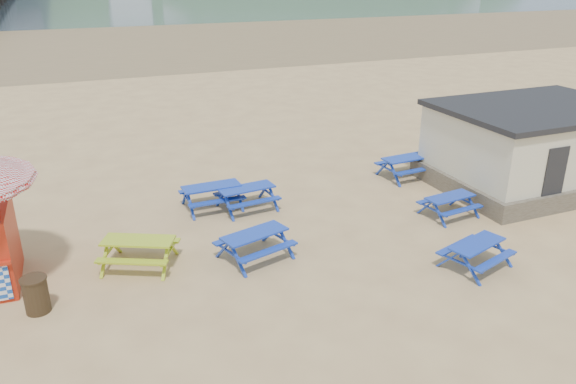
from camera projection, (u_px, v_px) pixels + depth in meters
name	position (u px, v px, depth m)	size (l,w,h in m)	color
ground	(294.00, 240.00, 17.68)	(400.00, 400.00, 0.00)	tan
wet_sand	(107.00, 40.00, 64.76)	(400.00, 400.00, 0.00)	olive
picnic_table_blue_a	(212.00, 197.00, 19.86)	(2.07, 1.69, 0.85)	#1A32A4
picnic_table_blue_b	(247.00, 198.00, 19.78)	(2.11, 1.77, 0.82)	#1A32A4
picnic_table_blue_c	(407.00, 167.00, 22.75)	(2.18, 1.81, 0.86)	#1A32A4
picnic_table_blue_d	(255.00, 245.00, 16.43)	(2.33, 2.06, 0.83)	#1A32A4
picnic_table_blue_e	(476.00, 255.00, 15.96)	(2.17, 1.94, 0.76)	#1A32A4
picnic_table_blue_f	(449.00, 206.00, 19.24)	(1.90, 1.60, 0.74)	#1A32A4
picnic_table_yellow	(139.00, 253.00, 16.00)	(2.51, 2.34, 0.84)	gold
litter_bin	(36.00, 295.00, 13.86)	(0.65, 0.65, 0.95)	#332217
amenity_block	(533.00, 145.00, 21.68)	(7.40, 5.40, 3.15)	#665B4C
headland_town	(277.00, 9.00, 249.99)	(264.00, 144.00, 108.00)	#2D4C1E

